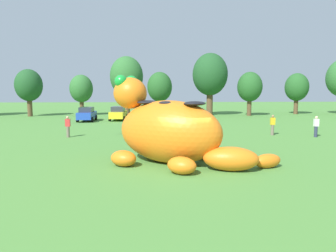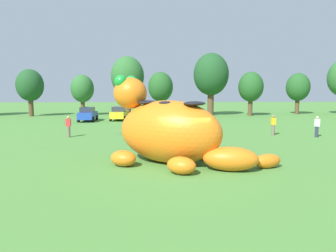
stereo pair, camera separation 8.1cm
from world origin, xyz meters
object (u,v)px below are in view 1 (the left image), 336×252
(spectator_near_inflatable, at_px, (68,127))
(spectator_by_cars, at_px, (316,127))
(car_yellow, at_px, (118,113))
(car_blue, at_px, (87,114))
(car_silver, at_px, (180,113))
(giant_inflatable_creature, at_px, (169,131))
(spectator_mid_field, at_px, (273,125))
(car_orange, at_px, (149,113))

(spectator_near_inflatable, relative_size, spectator_by_cars, 1.00)
(car_yellow, relative_size, spectator_near_inflatable, 2.45)
(car_blue, xyz_separation_m, spectator_by_cars, (21.07, -13.78, -0.01))
(car_silver, bearing_deg, giant_inflatable_creature, -96.76)
(spectator_mid_field, bearing_deg, spectator_near_inflatable, -179.15)
(giant_inflatable_creature, height_order, spectator_mid_field, giant_inflatable_creature)
(car_yellow, relative_size, spectator_mid_field, 2.45)
(car_yellow, distance_m, spectator_mid_field, 19.72)
(giant_inflatable_creature, distance_m, car_orange, 22.89)
(car_orange, bearing_deg, car_yellow, -179.70)
(car_orange, bearing_deg, spectator_near_inflatable, -114.77)
(car_blue, height_order, car_silver, same)
(car_blue, relative_size, car_orange, 1.00)
(car_silver, distance_m, spectator_near_inflatable, 16.82)
(car_blue, xyz_separation_m, spectator_near_inflatable, (1.14, -12.80, -0.01))
(car_blue, height_order, car_orange, same)
(car_blue, bearing_deg, car_yellow, 15.47)
(car_yellow, relative_size, spectator_by_cars, 2.45)
(giant_inflatable_creature, height_order, car_orange, giant_inflatable_creature)
(car_orange, bearing_deg, spectator_mid_field, -52.37)
(giant_inflatable_creature, xyz_separation_m, car_yellow, (-5.09, 22.82, -0.82))
(car_blue, distance_m, spectator_by_cars, 25.18)
(car_orange, relative_size, spectator_by_cars, 2.40)
(car_orange, height_order, car_silver, same)
(spectator_near_inflatable, bearing_deg, spectator_by_cars, -2.84)
(car_blue, distance_m, spectator_mid_field, 21.94)
(spectator_by_cars, bearing_deg, giant_inflatable_creature, -146.91)
(car_blue, xyz_separation_m, car_silver, (11.42, 0.52, 0.00))
(car_blue, distance_m, car_orange, 7.59)
(car_silver, relative_size, spectator_mid_field, 2.50)
(car_silver, bearing_deg, car_blue, -177.42)
(spectator_near_inflatable, bearing_deg, car_yellow, 79.57)
(car_orange, relative_size, spectator_near_inflatable, 2.40)
(car_blue, height_order, spectator_by_cars, car_blue)
(giant_inflatable_creature, xyz_separation_m, spectator_mid_field, (9.23, 9.26, -0.83))
(spectator_near_inflatable, xyz_separation_m, spectator_by_cars, (19.93, -0.99, 0.00))
(car_yellow, distance_m, spectator_near_inflatable, 14.05)
(car_yellow, height_order, car_orange, same)
(giant_inflatable_creature, distance_m, spectator_near_inflatable, 11.83)
(car_yellow, relative_size, car_orange, 1.02)
(spectator_by_cars, bearing_deg, car_yellow, 139.59)
(giant_inflatable_creature, xyz_separation_m, car_orange, (-1.25, 22.84, -0.82))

